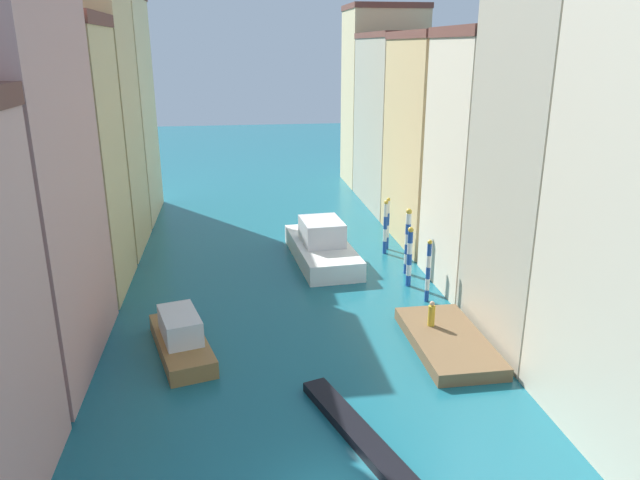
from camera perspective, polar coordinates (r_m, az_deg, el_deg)
name	(u,v)px	position (r m, az deg, el deg)	size (l,w,h in m)	color
ground_plane	(276,258)	(43.03, -4.26, -1.70)	(154.00, 154.00, 0.00)	#196070
building_left_2	(47,161)	(38.47, -24.82, 6.95)	(7.96, 7.30, 16.38)	#DBB77A
building_left_3	(75,113)	(45.97, -22.47, 11.24)	(7.96, 8.12, 20.21)	#DBB77A
building_left_4	(102,108)	(54.94, -20.22, 11.80)	(7.96, 9.45, 19.04)	beige
building_right_1	(578,146)	(31.18, 23.58, 8.32)	(7.96, 7.94, 20.08)	#BCB299
building_right_2	(503,162)	(38.16, 17.22, 7.19)	(7.96, 7.32, 15.67)	beige
building_right_3	(450,140)	(46.48, 12.40, 9.39)	(7.96, 10.17, 15.63)	#DBB77A
building_right_4	(408,121)	(56.94, 8.44, 11.22)	(7.96, 12.07, 15.77)	#BCB299
building_right_5	(382,97)	(66.11, 6.03, 13.53)	(7.96, 7.23, 18.69)	beige
waterfront_dock	(448,341)	(31.18, 12.19, -9.49)	(3.55, 7.29, 0.65)	brown
person_on_dock	(431,314)	(31.62, 10.68, -7.05)	(0.36, 0.36, 1.38)	gold
mooring_pole_0	(428,270)	(35.58, 10.37, -2.88)	(0.29, 0.29, 3.88)	#1E479E
mooring_pole_1	(409,256)	(37.68, 8.60, -1.53)	(0.36, 0.36, 3.92)	#1E479E
mooring_pole_2	(408,241)	(39.62, 8.43, -0.06)	(0.39, 0.39, 4.53)	#1E479E
mooring_pole_3	(385,227)	(43.43, 6.30, 1.30)	(0.30, 0.30, 4.03)	#1E479E
mooring_pole_4	(388,223)	(44.41, 6.53, 1.63)	(0.27, 0.27, 3.98)	#1E479E
vaporetto_white	(322,246)	(42.10, 0.17, -0.60)	(4.39, 9.84, 2.98)	white
gondola_black	(361,437)	(24.17, 3.95, -18.36)	(3.56, 8.28, 0.42)	black
motorboat_0	(181,338)	(30.60, -13.23, -9.12)	(3.77, 6.76, 2.11)	olive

